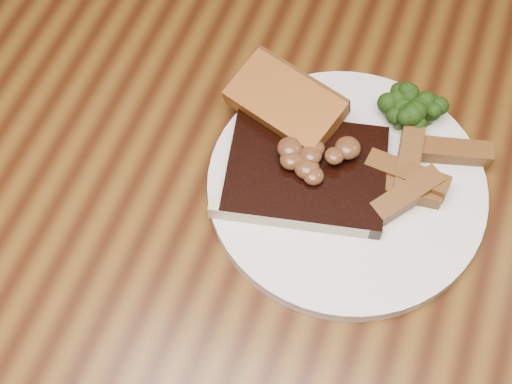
% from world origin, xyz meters
% --- Properties ---
extents(dining_table, '(1.60, 0.90, 0.75)m').
position_xyz_m(dining_table, '(0.00, 0.00, 0.66)').
color(dining_table, '#523210').
rests_on(dining_table, ground).
extents(plate, '(0.33, 0.33, 0.01)m').
position_xyz_m(plate, '(0.06, 0.04, 0.76)').
color(plate, silver).
rests_on(plate, dining_table).
extents(steak, '(0.17, 0.14, 0.02)m').
position_xyz_m(steak, '(0.02, 0.03, 0.77)').
color(steak, black).
rests_on(steak, plate).
extents(steak_bone, '(0.15, 0.04, 0.02)m').
position_xyz_m(steak_bone, '(0.02, -0.02, 0.77)').
color(steak_bone, '#C0B895').
rests_on(steak_bone, plate).
extents(mushroom_pile, '(0.07, 0.07, 0.03)m').
position_xyz_m(mushroom_pile, '(0.02, 0.04, 0.80)').
color(mushroom_pile, brown).
rests_on(mushroom_pile, steak).
extents(garlic_bread, '(0.12, 0.09, 0.02)m').
position_xyz_m(garlic_bread, '(-0.02, 0.08, 0.77)').
color(garlic_bread, '#944D1B').
rests_on(garlic_bread, plate).
extents(potato_wedges, '(0.11, 0.11, 0.02)m').
position_xyz_m(potato_wedges, '(0.12, 0.05, 0.77)').
color(potato_wedges, brown).
rests_on(potato_wedges, plate).
extents(broccoli_cluster, '(0.06, 0.06, 0.04)m').
position_xyz_m(broccoli_cluster, '(0.10, 0.12, 0.78)').
color(broccoli_cluster, '#1B380C').
rests_on(broccoli_cluster, plate).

